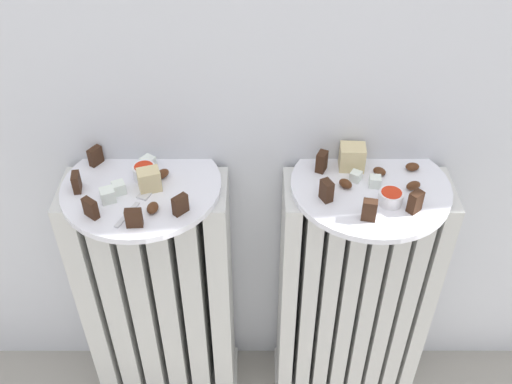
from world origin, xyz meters
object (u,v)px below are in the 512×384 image
Objects in this scene: fork at (135,206)px; jam_bowl_left at (144,171)px; radiator_right at (352,299)px; plate_right at (370,187)px; plate_left at (142,186)px; radiator_left at (160,298)px; jam_bowl_right at (391,197)px.

jam_bowl_left is at bearing 85.58° from fork.
radiator_right is 0.32m from plate_right.
radiator_right is at bearing 0.00° from plate_right.
plate_left is at bearing 88.28° from fork.
radiator_left is 0.35m from jam_bowl_left.
jam_bowl_left reaches higher than plate_left.
jam_bowl_left is 0.43× the size of fork.
plate_right is (-0.00, 0.00, 0.32)m from radiator_right.
plate_left is at bearing 173.27° from jam_bowl_right.
radiator_left is at bearing 0.00° from plate_left.
radiator_left is at bearing -103.13° from jam_bowl_left.
jam_bowl_left is at bearing 76.87° from plate_left.
jam_bowl_right is (0.03, -0.05, 0.02)m from plate_right.
jam_bowl_left is 0.46m from jam_bowl_right.
radiator_right is 0.55m from fork.
plate_left and plate_right have the same top height.
jam_bowl_right is at bearing 1.42° from fork.
radiator_left is 2.09× the size of plate_left.
jam_bowl_left is (-0.42, 0.02, 0.34)m from radiator_right.
plate_right is 0.06m from jam_bowl_right.
jam_bowl_left is (0.00, 0.02, 0.34)m from radiator_left.
plate_left is 0.03m from jam_bowl_left.
radiator_left is at bearing 180.00° from plate_right.
jam_bowl_left is at bearing 170.75° from jam_bowl_right.
jam_bowl_left is 0.98× the size of jam_bowl_right.
jam_bowl_left is at bearing 76.87° from radiator_left.
radiator_left is at bearing 88.28° from fork.
plate_right is 0.43m from jam_bowl_left.
plate_left reaches higher than radiator_right.
fork is (-0.46, -0.01, -0.01)m from jam_bowl_right.
jam_bowl_right is 0.44× the size of fork.
jam_bowl_right is 0.46m from fork.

